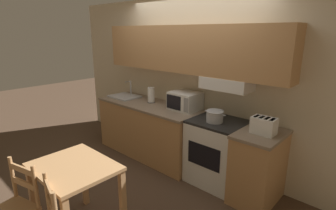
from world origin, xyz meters
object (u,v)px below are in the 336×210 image
toaster (264,126)px  sink_basin (125,96)px  cooking_pot (215,116)px  microwave (185,101)px  dining_table (75,178)px  stove_range (217,152)px  paper_towel_roll (151,95)px

toaster → sink_basin: 2.57m
cooking_pot → sink_basin: size_ratio=0.61×
microwave → dining_table: (0.14, -1.90, -0.40)m
microwave → dining_table: bearing=-85.7°
stove_range → toaster: 0.83m
sink_basin → dining_table: sink_basin is taller
sink_basin → cooking_pot: bearing=-1.3°
cooking_pot → toaster: (0.64, 0.03, 0.02)m
paper_towel_roll → stove_range: bearing=-2.2°
cooking_pot → sink_basin: sink_basin is taller
toaster → sink_basin: bearing=179.7°
cooking_pot → toaster: 0.64m
stove_range → sink_basin: 2.00m
microwave → paper_towel_roll: (-0.67, -0.06, -0.01)m
cooking_pot → paper_towel_roll: size_ratio=1.25×
stove_range → microwave: bearing=170.3°
stove_range → cooking_pot: bearing=-102.9°
cooking_pot → paper_towel_roll: 1.32m
dining_table → stove_range: bearing=73.9°
microwave → sink_basin: (-1.29, -0.14, -0.12)m
stove_range → cooking_pot: 0.53m
cooking_pot → dining_table: bearing=-106.2°
microwave → paper_towel_roll: 0.68m
stove_range → sink_basin: sink_basin is taller
stove_range → toaster: toaster is taller
paper_towel_roll → sink_basin: bearing=-173.0°
microwave → dining_table: microwave is taller
paper_towel_roll → dining_table: paper_towel_roll is taller
stove_range → toaster: size_ratio=3.22×
cooking_pot → toaster: size_ratio=1.12×
microwave → toaster: (1.28, -0.15, -0.03)m
stove_range → sink_basin: (-1.95, -0.02, 0.46)m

